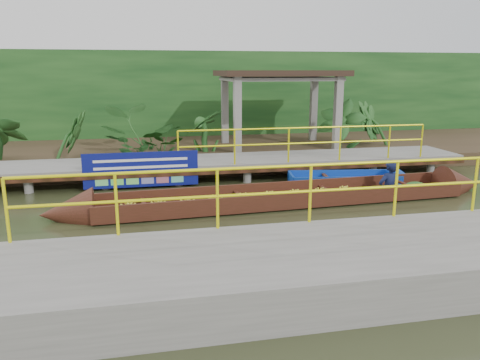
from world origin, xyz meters
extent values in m
plane|color=#2C3219|center=(0.00, 0.00, 0.00)|extent=(80.00, 80.00, 0.00)
cube|color=#35281A|center=(0.00, 7.50, 0.23)|extent=(30.00, 8.00, 0.45)
cube|color=slate|center=(0.00, 3.50, 0.50)|extent=(16.00, 2.00, 0.15)
cube|color=black|center=(0.00, 2.50, 0.42)|extent=(16.00, 0.12, 0.18)
cylinder|color=yellow|center=(2.75, 2.55, 1.57)|extent=(7.50, 0.05, 0.05)
cylinder|color=yellow|center=(2.75, 2.55, 1.12)|extent=(7.50, 0.05, 0.05)
cylinder|color=yellow|center=(2.75, 2.55, 1.07)|extent=(0.05, 0.05, 1.00)
cylinder|color=slate|center=(-6.00, 4.30, 0.22)|extent=(0.24, 0.24, 0.55)
cylinder|color=slate|center=(-4.00, 2.70, 0.22)|extent=(0.24, 0.24, 0.55)
cylinder|color=slate|center=(-4.00, 4.30, 0.22)|extent=(0.24, 0.24, 0.55)
cylinder|color=slate|center=(-2.00, 2.70, 0.22)|extent=(0.24, 0.24, 0.55)
cylinder|color=slate|center=(-2.00, 4.30, 0.22)|extent=(0.24, 0.24, 0.55)
cylinder|color=slate|center=(0.00, 2.70, 0.22)|extent=(0.24, 0.24, 0.55)
cylinder|color=slate|center=(0.00, 4.30, 0.22)|extent=(0.24, 0.24, 0.55)
cylinder|color=slate|center=(2.00, 2.70, 0.22)|extent=(0.24, 0.24, 0.55)
cylinder|color=slate|center=(2.00, 4.30, 0.22)|extent=(0.24, 0.24, 0.55)
cylinder|color=slate|center=(4.00, 2.70, 0.22)|extent=(0.24, 0.24, 0.55)
cylinder|color=slate|center=(4.00, 4.30, 0.22)|extent=(0.24, 0.24, 0.55)
cylinder|color=slate|center=(6.00, 2.70, 0.22)|extent=(0.24, 0.24, 0.55)
cylinder|color=slate|center=(6.00, 4.30, 0.22)|extent=(0.24, 0.24, 0.55)
cylinder|color=slate|center=(0.00, 2.70, 0.22)|extent=(0.24, 0.24, 0.55)
cube|color=slate|center=(1.00, -4.20, 0.30)|extent=(18.00, 2.40, 0.70)
cylinder|color=yellow|center=(1.00, -3.05, 1.65)|extent=(10.00, 0.05, 0.05)
cylinder|color=yellow|center=(1.00, -3.05, 1.20)|extent=(10.00, 0.05, 0.05)
cylinder|color=yellow|center=(1.00, -3.05, 1.15)|extent=(0.05, 0.05, 1.00)
cube|color=slate|center=(1.20, 5.10, 1.60)|extent=(0.25, 0.25, 2.80)
cube|color=slate|center=(4.80, 5.10, 1.60)|extent=(0.25, 0.25, 2.80)
cube|color=slate|center=(1.20, 7.50, 1.60)|extent=(0.25, 0.25, 2.80)
cube|color=slate|center=(4.80, 7.50, 1.60)|extent=(0.25, 0.25, 2.80)
cube|color=slate|center=(3.00, 6.30, 2.90)|extent=(4.00, 2.60, 0.12)
cube|color=#2F2017|center=(3.00, 6.30, 3.10)|extent=(4.40, 3.00, 0.20)
cube|color=#123A16|center=(0.00, 10.00, 2.00)|extent=(30.00, 0.80, 4.00)
cube|color=#351C0E|center=(1.42, 0.26, 0.07)|extent=(9.17, 1.64, 0.07)
cube|color=#351C0E|center=(1.39, 0.83, 0.23)|extent=(9.12, 0.56, 0.39)
cube|color=#351C0E|center=(1.45, -0.31, 0.23)|extent=(9.12, 0.56, 0.39)
cone|color=#351C0E|center=(-3.65, -0.02, 0.16)|extent=(1.20, 1.16, 1.10)
cone|color=#351C0E|center=(6.49, 0.54, 0.16)|extent=(1.20, 1.16, 1.10)
ellipsoid|color=#123A16|center=(5.07, 0.46, 0.18)|extent=(0.67, 0.54, 0.30)
imported|color=#10173B|center=(4.27, 0.42, 0.96)|extent=(0.68, 0.50, 1.72)
cube|color=#0E369A|center=(3.58, 1.65, 0.10)|extent=(3.13, 1.37, 0.10)
cube|color=#0E369A|center=(3.65, 2.10, 0.22)|extent=(3.00, 0.54, 0.30)
cube|color=#0E369A|center=(3.51, 1.21, 0.22)|extent=(3.00, 0.54, 0.30)
cube|color=#0E369A|center=(2.08, 1.89, 0.22)|extent=(0.20, 0.91, 0.30)
cone|color=#0E369A|center=(5.27, 1.38, 0.16)|extent=(0.73, 0.93, 0.85)
cube|color=black|center=(3.08, 1.73, 0.26)|extent=(0.24, 0.91, 0.05)
cube|color=navy|center=(-2.02, 2.48, 0.55)|extent=(3.10, 0.03, 0.97)
cube|color=white|center=(-2.02, 2.46, 0.82)|extent=(2.52, 0.01, 0.07)
cube|color=white|center=(-2.02, 2.46, 0.62)|extent=(2.52, 0.01, 0.07)
imported|color=#123A16|center=(-4.35, 5.30, 1.23)|extent=(1.26, 1.26, 1.57)
imported|color=#123A16|center=(-1.85, 5.30, 1.23)|extent=(1.26, 1.26, 1.57)
imported|color=#123A16|center=(0.15, 5.30, 1.23)|extent=(1.26, 1.26, 1.57)
imported|color=#123A16|center=(5.15, 5.30, 1.23)|extent=(1.26, 1.26, 1.57)
imported|color=#123A16|center=(6.65, 5.30, 1.23)|extent=(1.26, 1.26, 1.57)
camera|label=1|loc=(-1.95, -10.33, 3.20)|focal=35.00mm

